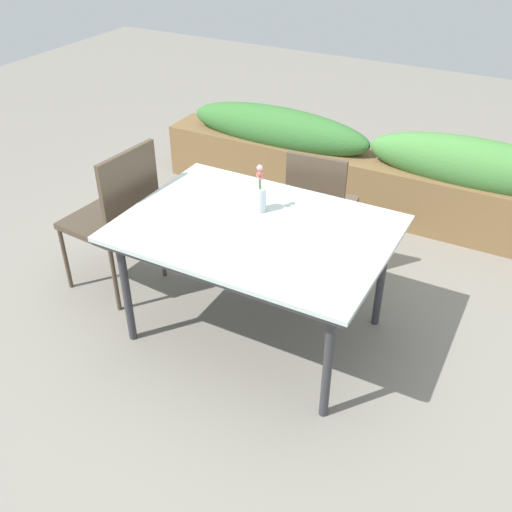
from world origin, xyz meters
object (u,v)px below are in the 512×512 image
chair_far_side (319,203)px  flower_vase (259,196)px  dining_table (256,234)px  chair_end_left (118,212)px  planter_box (370,170)px

chair_far_side → flower_vase: flower_vase is taller
dining_table → chair_end_left: chair_end_left is taller
flower_vase → planter_box: flower_vase is taller
chair_end_left → flower_vase: (0.93, 0.17, 0.28)m
chair_far_side → chair_end_left: 1.32m
dining_table → flower_vase: flower_vase is taller
flower_vase → planter_box: size_ratio=0.08×
flower_vase → planter_box: (0.15, 1.61, -0.48)m
chair_far_side → planter_box: 0.98m
chair_end_left → flower_vase: size_ratio=3.57×
flower_vase → planter_box: bearing=84.7°
chair_end_left → chair_far_side: bearing=-47.7°
chair_far_side → chair_end_left: (-1.04, -0.81, 0.05)m
chair_far_side → flower_vase: 0.73m
dining_table → chair_far_side: (0.05, 0.80, -0.18)m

